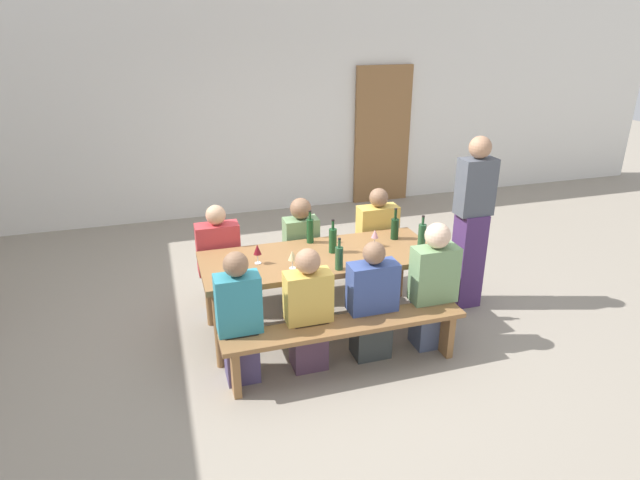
# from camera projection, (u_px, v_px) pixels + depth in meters

# --- Properties ---
(ground_plane) EXTENTS (24.00, 24.00, 0.00)m
(ground_plane) POSITION_uv_depth(u_px,v_px,m) (320.00, 327.00, 5.20)
(ground_plane) COLOR gray
(back_wall) EXTENTS (14.00, 0.20, 3.20)m
(back_wall) POSITION_uv_depth(u_px,v_px,m) (246.00, 104.00, 7.77)
(back_wall) COLOR silver
(back_wall) RESTS_ON ground
(wooden_door) EXTENTS (0.90, 0.06, 2.10)m
(wooden_door) POSITION_uv_depth(u_px,v_px,m) (382.00, 135.00, 8.42)
(wooden_door) COLOR olive
(wooden_door) RESTS_ON ground
(tasting_table) EXTENTS (2.14, 0.83, 0.75)m
(tasting_table) POSITION_uv_depth(u_px,v_px,m) (320.00, 263.00, 4.95)
(tasting_table) COLOR olive
(tasting_table) RESTS_ON ground
(bench_near) EXTENTS (2.04, 0.30, 0.45)m
(bench_near) POSITION_uv_depth(u_px,v_px,m) (346.00, 333.00, 4.44)
(bench_near) COLOR olive
(bench_near) RESTS_ON ground
(bench_far) EXTENTS (2.04, 0.30, 0.45)m
(bench_far) POSITION_uv_depth(u_px,v_px,m) (300.00, 263.00, 5.70)
(bench_far) COLOR olive
(bench_far) RESTS_ON ground
(wine_bottle_0) EXTENTS (0.08, 0.08, 0.31)m
(wine_bottle_0) POSITION_uv_depth(u_px,v_px,m) (395.00, 228.00, 5.25)
(wine_bottle_0) COLOR #143319
(wine_bottle_0) RESTS_ON tasting_table
(wine_bottle_1) EXTENTS (0.07, 0.07, 0.29)m
(wine_bottle_1) POSITION_uv_depth(u_px,v_px,m) (339.00, 258.00, 4.61)
(wine_bottle_1) COLOR #234C2D
(wine_bottle_1) RESTS_ON tasting_table
(wine_bottle_2) EXTENTS (0.07, 0.07, 0.32)m
(wine_bottle_2) POSITION_uv_depth(u_px,v_px,m) (333.00, 240.00, 4.94)
(wine_bottle_2) COLOR #194723
(wine_bottle_2) RESTS_ON tasting_table
(wine_bottle_3) EXTENTS (0.07, 0.07, 0.32)m
(wine_bottle_3) POSITION_uv_depth(u_px,v_px,m) (310.00, 230.00, 5.15)
(wine_bottle_3) COLOR #194723
(wine_bottle_3) RESTS_ON tasting_table
(wine_bottle_4) EXTENTS (0.07, 0.07, 0.33)m
(wine_bottle_4) POSITION_uv_depth(u_px,v_px,m) (422.00, 236.00, 5.01)
(wine_bottle_4) COLOR #234C2D
(wine_bottle_4) RESTS_ON tasting_table
(wine_glass_0) EXTENTS (0.07, 0.07, 0.17)m
(wine_glass_0) POSITION_uv_depth(u_px,v_px,m) (375.00, 234.00, 5.07)
(wine_glass_0) COLOR silver
(wine_glass_0) RESTS_ON tasting_table
(wine_glass_1) EXTENTS (0.07, 0.07, 0.18)m
(wine_glass_1) POSITION_uv_depth(u_px,v_px,m) (257.00, 250.00, 4.71)
(wine_glass_1) COLOR silver
(wine_glass_1) RESTS_ON tasting_table
(wine_glass_2) EXTENTS (0.07, 0.07, 0.17)m
(wine_glass_2) POSITION_uv_depth(u_px,v_px,m) (292.00, 256.00, 4.62)
(wine_glass_2) COLOR silver
(wine_glass_2) RESTS_ON tasting_table
(seated_guest_near_0) EXTENTS (0.35, 0.24, 1.12)m
(seated_guest_near_0) POSITION_uv_depth(u_px,v_px,m) (239.00, 321.00, 4.27)
(seated_guest_near_0) COLOR #483D65
(seated_guest_near_0) RESTS_ON ground
(seated_guest_near_1) EXTENTS (0.38, 0.24, 1.08)m
(seated_guest_near_1) POSITION_uv_depth(u_px,v_px,m) (308.00, 313.00, 4.43)
(seated_guest_near_1) COLOR #4E3448
(seated_guest_near_1) RESTS_ON ground
(seated_guest_near_2) EXTENTS (0.41, 0.24, 1.07)m
(seated_guest_near_2) POSITION_uv_depth(u_px,v_px,m) (372.00, 304.00, 4.59)
(seated_guest_near_2) COLOR #333837
(seated_guest_near_2) RESTS_ON ground
(seated_guest_near_3) EXTENTS (0.40, 0.24, 1.17)m
(seated_guest_near_3) POSITION_uv_depth(u_px,v_px,m) (433.00, 289.00, 4.73)
(seated_guest_near_3) COLOR #47526F
(seated_guest_near_3) RESTS_ON ground
(seated_guest_far_0) EXTENTS (0.41, 0.24, 1.13)m
(seated_guest_far_0) POSITION_uv_depth(u_px,v_px,m) (219.00, 264.00, 5.27)
(seated_guest_far_0) COLOR #4A5572
(seated_guest_far_0) RESTS_ON ground
(seated_guest_far_1) EXTENTS (0.34, 0.24, 1.12)m
(seated_guest_far_1) POSITION_uv_depth(u_px,v_px,m) (301.00, 253.00, 5.49)
(seated_guest_far_1) COLOR #2A505D
(seated_guest_far_1) RESTS_ON ground
(seated_guest_far_2) EXTENTS (0.42, 0.24, 1.15)m
(seated_guest_far_2) POSITION_uv_depth(u_px,v_px,m) (377.00, 244.00, 5.72)
(seated_guest_far_2) COLOR #42524D
(seated_guest_far_2) RESTS_ON ground
(standing_host) EXTENTS (0.34, 0.24, 1.74)m
(standing_host) POSITION_uv_depth(u_px,v_px,m) (471.00, 225.00, 5.32)
(standing_host) COLOR #482B60
(standing_host) RESTS_ON ground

